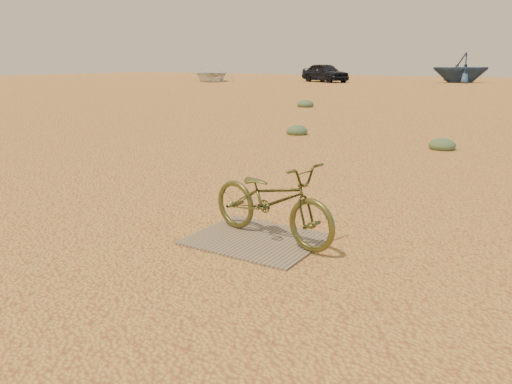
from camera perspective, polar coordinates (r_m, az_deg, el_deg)
The scene contains 9 objects.
ground at distance 5.84m, azimuth -2.25°, elevation -3.73°, with size 120.00×120.00×0.00m, color gold.
plywood_board at distance 5.33m, azimuth 0.00°, elevation -5.43°, with size 1.33×1.11×0.02m, color #857457.
bicycle at distance 5.20m, azimuth 1.81°, elevation -0.94°, with size 0.56×1.61×0.85m, color #4D4E23.
car at distance 46.20m, azimuth 7.89°, elevation 13.36°, with size 1.95×4.85×1.65m, color black.
boat_near_left at distance 47.58m, azimuth -5.18°, elevation 13.21°, with size 4.19×5.87×1.22m, color silver.
boat_far_left at distance 47.89m, azimuth 22.38°, elevation 13.02°, with size 4.21×4.88×2.57m, color navy.
kale_a at distance 13.09m, azimuth 4.69°, elevation 6.58°, with size 0.56×0.56×0.31m, color #5D744F.
kale_b at distance 11.53m, azimuth 20.46°, elevation 4.59°, with size 0.56×0.56×0.31m, color #5D744F.
kale_c at distance 21.01m, azimuth 5.66°, elevation 9.64°, with size 0.69×0.69×0.38m, color #5D744F.
Camera 1 is at (3.12, -4.58, 1.85)m, focal length 35.00 mm.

